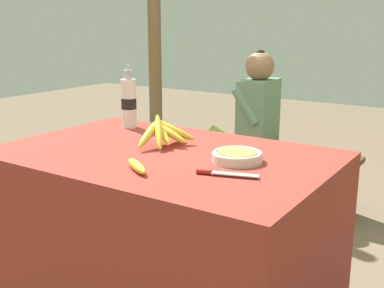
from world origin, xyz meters
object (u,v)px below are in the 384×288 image
at_px(banana_bunch_ripe, 164,131).
at_px(support_post_near, 154,18).
at_px(water_bottle, 129,102).
at_px(serving_bowl, 237,156).
at_px(loose_banana_front, 137,166).
at_px(knife, 218,173).
at_px(seated_vendor, 252,117).
at_px(banana_bunch_green, 217,133).
at_px(wooden_bench, 259,156).

height_order(banana_bunch_ripe, support_post_near, support_post_near).
height_order(banana_bunch_ripe, water_bottle, water_bottle).
relative_size(serving_bowl, support_post_near, 0.08).
bearing_deg(support_post_near, water_bottle, -57.13).
relative_size(loose_banana_front, knife, 0.78).
xyz_separation_m(knife, seated_vendor, (-0.63, 1.55, -0.12)).
height_order(loose_banana_front, knife, loose_banana_front).
xyz_separation_m(seated_vendor, support_post_near, (-1.05, 0.26, 0.67)).
relative_size(banana_bunch_ripe, banana_bunch_green, 1.07).
bearing_deg(knife, seated_vendor, 94.65).
distance_m(knife, wooden_bench, 1.74).
xyz_separation_m(water_bottle, wooden_bench, (0.21, 1.14, -0.52)).
distance_m(banana_bunch_ripe, support_post_near, 2.08).
bearing_deg(wooden_bench, banana_bunch_green, -180.00).
relative_size(seated_vendor, support_post_near, 0.42).
distance_m(knife, seated_vendor, 1.68).
height_order(banana_bunch_ripe, knife, banana_bunch_ripe).
bearing_deg(seated_vendor, support_post_near, -18.72).
height_order(seated_vendor, banana_bunch_green, seated_vendor).
bearing_deg(support_post_near, knife, -47.21).
distance_m(knife, support_post_near, 2.54).
distance_m(banana_bunch_ripe, loose_banana_front, 0.39).
bearing_deg(loose_banana_front, knife, 22.21).
xyz_separation_m(wooden_bench, banana_bunch_green, (-0.35, -0.00, 0.13)).
relative_size(wooden_bench, support_post_near, 0.54).
xyz_separation_m(serving_bowl, knife, (0.03, -0.20, -0.01)).
height_order(water_bottle, loose_banana_front, water_bottle).
xyz_separation_m(banana_bunch_ripe, knife, (0.42, -0.25, -0.05)).
height_order(seated_vendor, support_post_near, support_post_near).
xyz_separation_m(banana_bunch_ripe, banana_bunch_green, (-0.52, 1.34, -0.33)).
distance_m(loose_banana_front, seated_vendor, 1.71).
height_order(knife, banana_bunch_green, knife).
relative_size(banana_bunch_ripe, water_bottle, 0.95).
height_order(wooden_bench, seated_vendor, seated_vendor).
relative_size(loose_banana_front, wooden_bench, 0.12).
distance_m(wooden_bench, seated_vendor, 0.29).
bearing_deg(water_bottle, banana_bunch_ripe, -28.53).
bearing_deg(serving_bowl, support_post_near, 135.57).
xyz_separation_m(banana_bunch_ripe, wooden_bench, (-0.17, 1.34, -0.46)).
relative_size(serving_bowl, seated_vendor, 0.19).
distance_m(wooden_bench, support_post_near, 1.47).
height_order(banana_bunch_green, support_post_near, support_post_near).
bearing_deg(support_post_near, seated_vendor, -14.09).
bearing_deg(banana_bunch_ripe, serving_bowl, -7.25).
bearing_deg(wooden_bench, loose_banana_front, -79.64).
bearing_deg(loose_banana_front, water_bottle, 132.53).
xyz_separation_m(wooden_bench, support_post_near, (-1.09, 0.23, 0.96)).
relative_size(water_bottle, knife, 1.47).
bearing_deg(wooden_bench, seated_vendor, -139.89).
xyz_separation_m(banana_bunch_green, support_post_near, (-0.74, 0.23, 0.83)).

